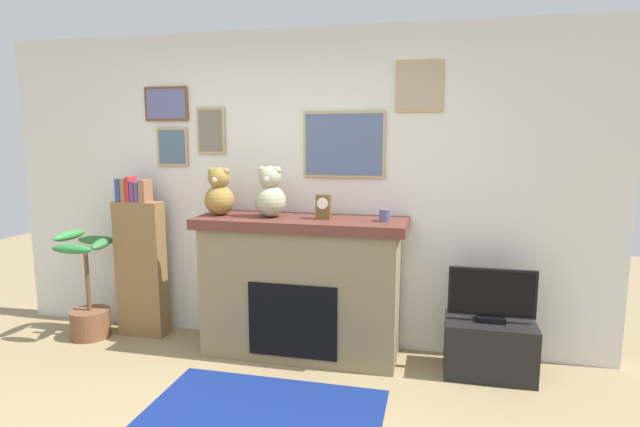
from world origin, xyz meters
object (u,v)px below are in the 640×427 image
(potted_plant, at_px, (89,299))
(teddy_bear_grey, at_px, (219,194))
(tv_stand, at_px, (489,347))
(teddy_bear_cream, at_px, (270,194))
(bookshelf, at_px, (141,263))
(fireplace, at_px, (301,286))
(television, at_px, (492,296))
(mantel_clock, at_px, (324,207))
(candle_jar, at_px, (385,215))

(potted_plant, xyz_separation_m, teddy_bear_grey, (1.22, 0.08, 0.94))
(tv_stand, bearing_deg, teddy_bear_cream, 179.36)
(bookshelf, xyz_separation_m, potted_plant, (-0.42, -0.16, -0.30))
(bookshelf, height_order, tv_stand, bookshelf)
(fireplace, relative_size, teddy_bear_cream, 4.10)
(television, bearing_deg, teddy_bear_cream, 179.31)
(potted_plant, height_order, mantel_clock, mantel_clock)
(mantel_clock, bearing_deg, teddy_bear_grey, 179.96)
(bookshelf, relative_size, teddy_bear_grey, 3.63)
(potted_plant, bearing_deg, fireplace, 2.97)
(potted_plant, xyz_separation_m, mantel_clock, (2.08, 0.08, 0.87))
(bookshelf, height_order, candle_jar, bookshelf)
(television, relative_size, teddy_bear_cream, 1.53)
(teddy_bear_cream, bearing_deg, television, -0.69)
(bookshelf, height_order, potted_plant, bookshelf)
(teddy_bear_grey, bearing_deg, mantel_clock, -0.04)
(potted_plant, distance_m, tv_stand, 3.34)
(potted_plant, height_order, tv_stand, potted_plant)
(teddy_bear_cream, bearing_deg, mantel_clock, -0.08)
(candle_jar, distance_m, teddy_bear_grey, 1.34)
(teddy_bear_cream, bearing_deg, fireplace, 4.27)
(bookshelf, bearing_deg, teddy_bear_grey, -5.81)
(tv_stand, bearing_deg, candle_jar, 178.60)
(bookshelf, distance_m, teddy_bear_cream, 1.39)
(mantel_clock, bearing_deg, teddy_bear_cream, 179.92)
(television, height_order, mantel_clock, mantel_clock)
(television, xyz_separation_m, candle_jar, (-0.79, 0.02, 0.56))
(television, distance_m, mantel_clock, 1.40)
(television, height_order, teddy_bear_cream, teddy_bear_cream)
(mantel_clock, height_order, teddy_bear_grey, teddy_bear_grey)
(television, distance_m, teddy_bear_cream, 1.83)
(fireplace, relative_size, teddy_bear_grey, 4.28)
(candle_jar, bearing_deg, teddy_bear_grey, -179.98)
(bookshelf, xyz_separation_m, teddy_bear_grey, (0.80, -0.08, 0.64))
(potted_plant, xyz_separation_m, teddy_bear_cream, (1.65, 0.08, 0.95))
(bookshelf, relative_size, potted_plant, 1.49)
(tv_stand, bearing_deg, potted_plant, -178.95)
(television, height_order, teddy_bear_grey, teddy_bear_grey)
(teddy_bear_grey, distance_m, teddy_bear_cream, 0.43)
(bookshelf, relative_size, candle_jar, 15.44)
(potted_plant, relative_size, television, 1.53)
(tv_stand, bearing_deg, fireplace, 178.53)
(candle_jar, height_order, teddy_bear_grey, teddy_bear_grey)
(potted_plant, xyz_separation_m, tv_stand, (3.34, 0.06, -0.14))
(television, relative_size, teddy_bear_grey, 1.59)
(fireplace, distance_m, mantel_clock, 0.67)
(tv_stand, distance_m, teddy_bear_grey, 2.38)
(fireplace, height_order, candle_jar, candle_jar)
(fireplace, height_order, teddy_bear_grey, teddy_bear_grey)
(fireplace, bearing_deg, teddy_bear_cream, -175.73)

